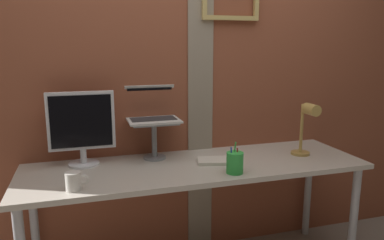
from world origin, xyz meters
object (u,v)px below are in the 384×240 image
at_px(laptop, 152,110).
at_px(coffee_mug, 74,181).
at_px(monitor, 81,125).
at_px(desk_lamp, 307,124).
at_px(pen_cup, 235,163).

bearing_deg(laptop, coffee_mug, -135.80).
bearing_deg(coffee_mug, monitor, 82.62).
height_order(desk_lamp, pen_cup, desk_lamp).
height_order(laptop, pen_cup, laptop).
bearing_deg(pen_cup, coffee_mug, -179.99).
xyz_separation_m(monitor, laptop, (0.43, 0.07, 0.05)).
bearing_deg(desk_lamp, coffee_mug, -173.81).
relative_size(monitor, pen_cup, 2.50).
xyz_separation_m(monitor, pen_cup, (0.80, -0.39, -0.18)).
bearing_deg(laptop, desk_lamp, -18.68).
height_order(monitor, coffee_mug, monitor).
xyz_separation_m(laptop, coffee_mug, (-0.48, -0.46, -0.25)).
relative_size(laptop, desk_lamp, 0.91).
height_order(monitor, laptop, laptop).
height_order(laptop, coffee_mug, laptop).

